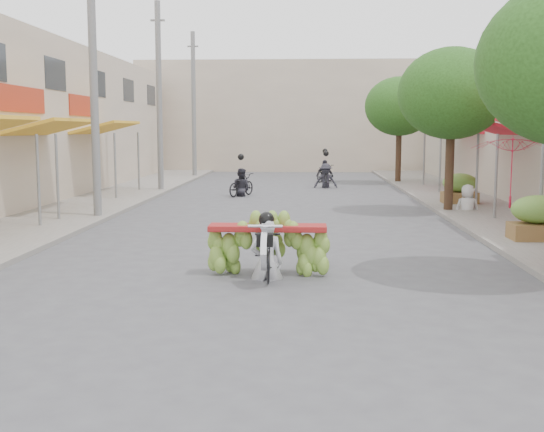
{
  "coord_description": "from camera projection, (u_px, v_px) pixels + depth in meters",
  "views": [
    {
      "loc": [
        0.8,
        -7.97,
        2.67
      ],
      "look_at": [
        0.2,
        4.37,
        1.1
      ],
      "focal_mm": 45.0,
      "sensor_mm": 36.0,
      "label": 1
    }
  ],
  "objects": [
    {
      "name": "ground",
      "position": [
        238.0,
        351.0,
        8.28
      ],
      "size": [
        120.0,
        120.0,
        0.0
      ],
      "primitive_type": "plane",
      "color": "#505055",
      "rests_on": "ground"
    },
    {
      "name": "sidewalk_left",
      "position": [
        79.0,
        206.0,
        23.47
      ],
      "size": [
        4.0,
        60.0,
        0.12
      ],
      "primitive_type": "cube",
      "color": "gray",
      "rests_on": "ground"
    },
    {
      "name": "sidewalk_right",
      "position": [
        490.0,
        208.0,
        22.79
      ],
      "size": [
        4.0,
        60.0,
        0.12
      ],
      "primitive_type": "cube",
      "color": "gray",
      "rests_on": "ground"
    },
    {
      "name": "far_building",
      "position": [
        293.0,
        117.0,
        45.49
      ],
      "size": [
        20.0,
        6.0,
        7.0
      ],
      "primitive_type": "cube",
      "color": "#C0AE98",
      "rests_on": "ground"
    },
    {
      "name": "utility_pole_mid",
      "position": [
        94.0,
        83.0,
        19.92
      ],
      "size": [
        0.6,
        0.24,
        8.0
      ],
      "color": "slate",
      "rests_on": "ground"
    },
    {
      "name": "utility_pole_far",
      "position": [
        159.0,
        97.0,
        28.84
      ],
      "size": [
        0.6,
        0.24,
        8.0
      ],
      "color": "slate",
      "rests_on": "ground"
    },
    {
      "name": "utility_pole_back",
      "position": [
        194.0,
        105.0,
        37.75
      ],
      "size": [
        0.6,
        0.24,
        8.0
      ],
      "color": "slate",
      "rests_on": "ground"
    },
    {
      "name": "street_tree_mid",
      "position": [
        452.0,
        94.0,
        21.41
      ],
      "size": [
        3.4,
        3.4,
        5.25
      ],
      "color": "#3A2719",
      "rests_on": "ground"
    },
    {
      "name": "street_tree_far",
      "position": [
        400.0,
        107.0,
        33.3
      ],
      "size": [
        3.4,
        3.4,
        5.25
      ],
      "color": "#3A2719",
      "rests_on": "ground"
    },
    {
      "name": "produce_crate_mid",
      "position": [
        537.0,
        214.0,
        15.81
      ],
      "size": [
        1.2,
        0.88,
        1.16
      ],
      "color": "brown",
      "rests_on": "ground"
    },
    {
      "name": "produce_crate_far",
      "position": [
        460.0,
        186.0,
        23.74
      ],
      "size": [
        1.2,
        0.88,
        1.16
      ],
      "color": "brown",
      "rests_on": "ground"
    },
    {
      "name": "banana_motorbike",
      "position": [
        267.0,
        240.0,
        12.34
      ],
      "size": [
        2.2,
        1.79,
        2.05
      ],
      "color": "black",
      "rests_on": "ground"
    },
    {
      "name": "market_umbrella",
      "position": [
        514.0,
        135.0,
        17.25
      ],
      "size": [
        2.18,
        2.18,
        1.88
      ],
      "rotation": [
        0.0,
        0.0,
        0.05
      ],
      "color": "#B61832",
      "rests_on": "ground"
    },
    {
      "name": "pedestrian",
      "position": [
        468.0,
        184.0,
        21.76
      ],
      "size": [
        0.8,
        0.48,
        1.63
      ],
      "rotation": [
        0.0,
        0.0,
        3.14
      ],
      "color": "silver",
      "rests_on": "ground"
    },
    {
      "name": "bg_motorbike_a",
      "position": [
        241.0,
        178.0,
        27.37
      ],
      "size": [
        1.26,
        1.72,
        1.95
      ],
      "color": "black",
      "rests_on": "ground"
    },
    {
      "name": "bg_motorbike_b",
      "position": [
        326.0,
        169.0,
        31.23
      ],
      "size": [
        1.07,
        1.49,
        1.95
      ],
      "color": "black",
      "rests_on": "ground"
    },
    {
      "name": "bg_motorbike_c",
      "position": [
        325.0,
        166.0,
        34.82
      ],
      "size": [
        1.24,
        1.61,
        1.95
      ],
      "color": "black",
      "rests_on": "ground"
    }
  ]
}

